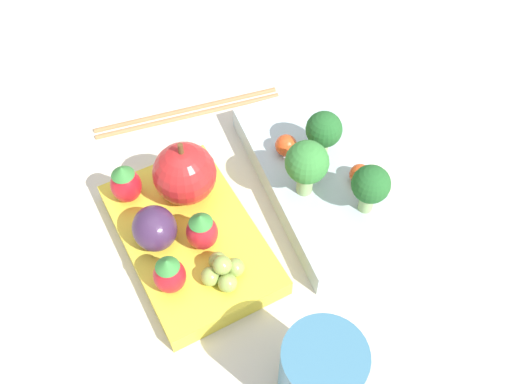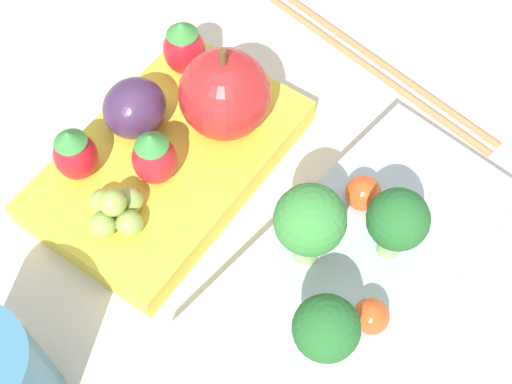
% 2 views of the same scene
% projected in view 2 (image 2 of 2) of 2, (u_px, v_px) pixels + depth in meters
% --- Properties ---
extents(ground_plane, '(4.00, 4.00, 0.00)m').
position_uv_depth(ground_plane, '(261.00, 222.00, 0.46)').
color(ground_plane, beige).
extents(bento_box_savoury, '(0.22, 0.11, 0.03)m').
position_uv_depth(bento_box_savoury, '(352.00, 268.00, 0.43)').
color(bento_box_savoury, silver).
rests_on(bento_box_savoury, ground_plane).
extents(bento_box_fruit, '(0.19, 0.13, 0.02)m').
position_uv_depth(bento_box_fruit, '(169.00, 161.00, 0.47)').
color(bento_box_fruit, yellow).
rests_on(bento_box_fruit, ground_plane).
extents(broccoli_floret_0, '(0.04, 0.04, 0.05)m').
position_uv_depth(broccoli_floret_0, '(397.00, 221.00, 0.39)').
color(broccoli_floret_0, '#93B770').
rests_on(broccoli_floret_0, bento_box_savoury).
extents(broccoli_floret_1, '(0.04, 0.04, 0.06)m').
position_uv_depth(broccoli_floret_1, '(310.00, 222.00, 0.38)').
color(broccoli_floret_1, '#93B770').
rests_on(broccoli_floret_1, bento_box_savoury).
extents(broccoli_floret_2, '(0.04, 0.04, 0.05)m').
position_uv_depth(broccoli_floret_2, '(326.00, 330.00, 0.36)').
color(broccoli_floret_2, '#93B770').
rests_on(broccoli_floret_2, bento_box_savoury).
extents(cherry_tomato_0, '(0.02, 0.02, 0.02)m').
position_uv_depth(cherry_tomato_0, '(363.00, 193.00, 0.43)').
color(cherry_tomato_0, '#DB4C1E').
rests_on(cherry_tomato_0, bento_box_savoury).
extents(cherry_tomato_1, '(0.02, 0.02, 0.02)m').
position_uv_depth(cherry_tomato_1, '(371.00, 316.00, 0.39)').
color(cherry_tomato_1, '#DB4C1E').
rests_on(cherry_tomato_1, bento_box_savoury).
extents(apple, '(0.06, 0.06, 0.07)m').
position_uv_depth(apple, '(225.00, 94.00, 0.45)').
color(apple, red).
rests_on(apple, bento_box_fruit).
extents(strawberry_0, '(0.03, 0.03, 0.04)m').
position_uv_depth(strawberry_0, '(154.00, 157.00, 0.44)').
color(strawberry_0, red).
rests_on(strawberry_0, bento_box_fruit).
extents(strawberry_1, '(0.03, 0.03, 0.04)m').
position_uv_depth(strawberry_1, '(184.00, 47.00, 0.48)').
color(strawberry_1, red).
rests_on(strawberry_1, bento_box_fruit).
extents(strawberry_2, '(0.03, 0.03, 0.04)m').
position_uv_depth(strawberry_2, '(75.00, 153.00, 0.44)').
color(strawberry_2, red).
rests_on(strawberry_2, bento_box_fruit).
extents(plum, '(0.04, 0.04, 0.04)m').
position_uv_depth(plum, '(135.00, 108.00, 0.46)').
color(plum, '#42284C').
rests_on(plum, bento_box_fruit).
extents(grape_cluster, '(0.04, 0.04, 0.03)m').
position_uv_depth(grape_cluster, '(116.00, 211.00, 0.43)').
color(grape_cluster, '#8EA84C').
rests_on(grape_cluster, bento_box_fruit).
extents(chopsticks_pair, '(0.03, 0.21, 0.01)m').
position_uv_depth(chopsticks_pair, '(378.00, 65.00, 0.52)').
color(chopsticks_pair, '#A37547').
rests_on(chopsticks_pair, ground_plane).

